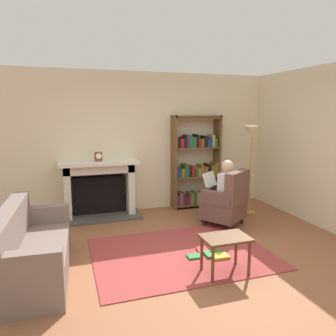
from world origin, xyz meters
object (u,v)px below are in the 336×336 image
at_px(armchair_reading, 227,202).
at_px(seated_reader, 221,189).
at_px(mantel_clock, 98,157).
at_px(bookshelf, 196,165).
at_px(fireplace, 99,187).
at_px(floor_lamp, 252,140).
at_px(sofa_floral, 31,251).
at_px(side_table, 225,243).

xyz_separation_m(armchair_reading, seated_reader, (-0.07, 0.10, 0.20)).
height_order(mantel_clock, bookshelf, bookshelf).
xyz_separation_m(bookshelf, seated_reader, (-0.00, -1.12, -0.25)).
xyz_separation_m(fireplace, mantel_clock, (-0.00, -0.10, 0.58)).
distance_m(fireplace, armchair_reading, 2.35).
xyz_separation_m(mantel_clock, floor_lamp, (2.78, -0.60, 0.28)).
relative_size(sofa_floral, side_table, 3.10).
distance_m(fireplace, mantel_clock, 0.59).
distance_m(armchair_reading, seated_reader, 0.23).
bearing_deg(side_table, fireplace, 113.99).
bearing_deg(armchair_reading, bookshelf, -122.30).
xyz_separation_m(bookshelf, sofa_floral, (-2.97, -2.08, -0.55)).
height_order(fireplace, armchair_reading, fireplace).
relative_size(fireplace, bookshelf, 0.78).
bearing_deg(floor_lamp, sofa_floral, -160.41).
distance_m(sofa_floral, side_table, 2.30).
distance_m(mantel_clock, side_table, 2.94).
distance_m(bookshelf, seated_reader, 1.15).
distance_m(bookshelf, side_table, 2.86).
xyz_separation_m(bookshelf, armchair_reading, (0.07, -1.22, -0.45)).
relative_size(armchair_reading, seated_reader, 0.85).
distance_m(fireplace, sofa_floral, 2.30).
height_order(armchair_reading, sofa_floral, armchair_reading).
relative_size(fireplace, armchair_reading, 1.50).
height_order(fireplace, bookshelf, bookshelf).
height_order(side_table, floor_lamp, floor_lamp).
height_order(fireplace, side_table, fireplace).
bearing_deg(floor_lamp, side_table, -128.57).
bearing_deg(sofa_floral, floor_lamp, -67.38).
bearing_deg(armchair_reading, seated_reader, -90.00).
distance_m(mantel_clock, armchair_reading, 2.41).
height_order(bookshelf, sofa_floral, bookshelf).
bearing_deg(mantel_clock, fireplace, 87.26).
bearing_deg(seated_reader, fireplace, -64.50).
height_order(fireplace, floor_lamp, floor_lamp).
xyz_separation_m(mantel_clock, bookshelf, (1.96, 0.14, -0.27)).
distance_m(fireplace, seated_reader, 2.24).
relative_size(armchair_reading, floor_lamp, 0.58).
bearing_deg(seated_reader, side_table, 28.86).
distance_m(mantel_clock, seated_reader, 2.26).
xyz_separation_m(armchair_reading, sofa_floral, (-3.04, -0.86, -0.10)).
distance_m(mantel_clock, bookshelf, 1.99).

